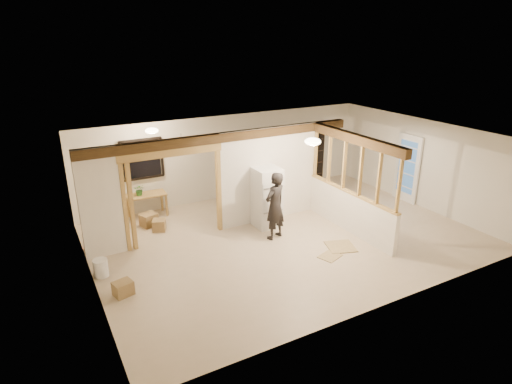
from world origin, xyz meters
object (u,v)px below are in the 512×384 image
refrigerator (267,197)px  bookshelf (310,158)px  work_table (147,205)px  woman (275,206)px  shop_vac (96,236)px

refrigerator → bookshelf: 3.65m
refrigerator → work_table: refrigerator is taller
woman → bookshelf: size_ratio=0.96×
refrigerator → bookshelf: bearing=37.2°
refrigerator → woman: bearing=-105.0°
shop_vac → refrigerator: bearing=-10.3°
work_table → shop_vac: shop_vac is taller
work_table → shop_vac: size_ratio=1.51×
refrigerator → work_table: size_ratio=1.51×
refrigerator → shop_vac: refrigerator is taller
refrigerator → bookshelf: bookshelf is taller
refrigerator → shop_vac: 4.21m
shop_vac → woman: bearing=-20.4°
woman → bookshelf: 4.25m
refrigerator → work_table: 3.33m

